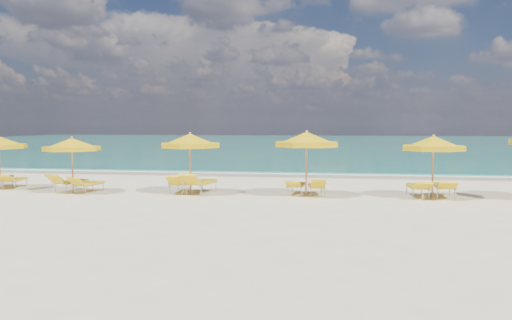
# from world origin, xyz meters

# --- Properties ---
(ground_plane) EXTENTS (120.00, 120.00, 0.00)m
(ground_plane) POSITION_xyz_m (0.00, 0.00, 0.00)
(ground_plane) COLOR beige
(ocean) EXTENTS (120.00, 80.00, 0.30)m
(ocean) POSITION_xyz_m (0.00, 48.00, 0.00)
(ocean) COLOR #147460
(ocean) RESTS_ON ground
(wet_sand_band) EXTENTS (120.00, 2.60, 0.01)m
(wet_sand_band) POSITION_xyz_m (0.00, 7.40, 0.00)
(wet_sand_band) COLOR tan
(wet_sand_band) RESTS_ON ground
(foam_line) EXTENTS (120.00, 1.20, 0.03)m
(foam_line) POSITION_xyz_m (0.00, 8.20, 0.00)
(foam_line) COLOR white
(foam_line) RESTS_ON ground
(whitecap_near) EXTENTS (14.00, 0.36, 0.05)m
(whitecap_near) POSITION_xyz_m (-6.00, 17.00, 0.00)
(whitecap_near) COLOR white
(whitecap_near) RESTS_ON ground
(whitecap_far) EXTENTS (18.00, 0.30, 0.05)m
(whitecap_far) POSITION_xyz_m (8.00, 24.00, 0.00)
(whitecap_far) COLOR white
(whitecap_far) RESTS_ON ground
(umbrella_2) EXTENTS (2.48, 2.48, 2.17)m
(umbrella_2) POSITION_xyz_m (-6.80, -0.58, 1.85)
(umbrella_2) COLOR tan
(umbrella_2) RESTS_ON ground
(umbrella_3) EXTENTS (2.44, 2.44, 2.35)m
(umbrella_3) POSITION_xyz_m (-2.29, -0.06, 2.00)
(umbrella_3) COLOR tan
(umbrella_3) RESTS_ON ground
(umbrella_4) EXTENTS (3.08, 3.08, 2.43)m
(umbrella_4) POSITION_xyz_m (2.11, -0.07, 2.07)
(umbrella_4) COLOR tan
(umbrella_4) RESTS_ON ground
(umbrella_5) EXTENTS (2.74, 2.74, 2.29)m
(umbrella_5) POSITION_xyz_m (6.60, 0.14, 1.95)
(umbrella_5) COLOR tan
(umbrella_5) RESTS_ON ground
(lounger_1_right) EXTENTS (0.80, 1.73, 0.68)m
(lounger_1_right) POSITION_xyz_m (-10.02, 0.51, 0.20)
(lounger_1_right) COLOR #A5A8AD
(lounger_1_right) RESTS_ON ground
(lounger_2_left) EXTENTS (0.95, 1.90, 0.79)m
(lounger_2_left) POSITION_xyz_m (-7.19, -0.06, 0.22)
(lounger_2_left) COLOR #A5A8AD
(lounger_2_left) RESTS_ON ground
(lounger_2_right) EXTENTS (0.83, 1.72, 0.72)m
(lounger_2_right) POSITION_xyz_m (-6.31, -0.30, 0.20)
(lounger_2_right) COLOR #A5A8AD
(lounger_2_right) RESTS_ON ground
(lounger_3_left) EXTENTS (0.65, 1.77, 0.78)m
(lounger_3_left) POSITION_xyz_m (-2.81, 0.31, 0.22)
(lounger_3_left) COLOR #A5A8AD
(lounger_3_left) RESTS_ON ground
(lounger_3_right) EXTENTS (1.05, 2.12, 0.89)m
(lounger_3_right) POSITION_xyz_m (-1.93, 0.15, 0.25)
(lounger_3_right) COLOR #A5A8AD
(lounger_3_right) RESTS_ON ground
(lounger_4_left) EXTENTS (0.71, 1.78, 0.63)m
(lounger_4_left) POSITION_xyz_m (1.71, 0.48, 0.20)
(lounger_4_left) COLOR #A5A8AD
(lounger_4_left) RESTS_ON ground
(lounger_4_right) EXTENTS (0.73, 1.68, 0.71)m
(lounger_4_right) POSITION_xyz_m (2.47, 0.34, 0.20)
(lounger_4_right) COLOR #A5A8AD
(lounger_4_right) RESTS_ON ground
(lounger_5_left) EXTENTS (0.68, 1.93, 0.70)m
(lounger_5_left) POSITION_xyz_m (6.14, 0.38, 0.22)
(lounger_5_left) COLOR #A5A8AD
(lounger_5_left) RESTS_ON ground
(lounger_5_right) EXTENTS (0.80, 2.05, 0.74)m
(lounger_5_right) POSITION_xyz_m (7.07, 0.49, 0.23)
(lounger_5_right) COLOR #A5A8AD
(lounger_5_right) RESTS_ON ground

